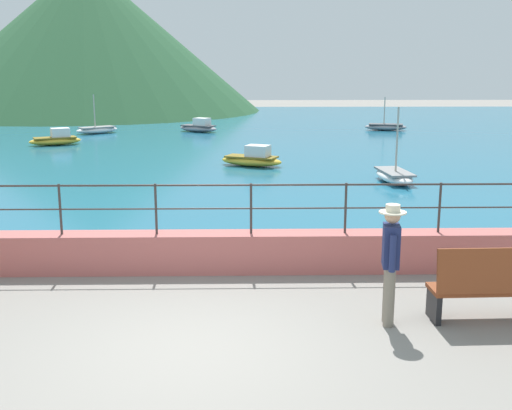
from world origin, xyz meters
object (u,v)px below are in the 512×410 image
person_walking (391,258)px  boat_1 (56,139)px  boat_7 (253,159)px  boat_6 (199,127)px  boat_3 (386,127)px  bench_far (492,285)px  boat_2 (394,176)px  boat_5 (97,130)px

person_walking → boat_1: size_ratio=0.71×
boat_7 → boat_6: bearing=102.9°
person_walking → boat_6: bearing=99.7°
boat_1 → boat_3: 17.64m
boat_1 → boat_3: size_ratio=1.01×
bench_far → boat_6: (-5.95, 26.10, -0.23)m
bench_far → person_walking: bearing=-178.1°
boat_1 → boat_3: bearing=20.8°
boat_1 → boat_6: bearing=42.8°
bench_far → person_walking: person_walking is taller
boat_6 → boat_7: same height
boat_3 → boat_7: (-7.62, -12.61, 0.07)m
person_walking → boat_6: size_ratio=0.72×
person_walking → boat_2: size_ratio=0.74×
boat_1 → boat_2: bearing=-36.1°
bench_far → boat_1: bench_far is taller
boat_2 → boat_5: 19.19m
boat_1 → boat_2: boat_2 is taller
boat_7 → boat_1: bearing=144.4°
boat_1 → boat_7: bearing=-35.6°
bench_far → person_walking: 1.54m
boat_1 → boat_6: same height
boat_1 → boat_5: bearing=81.4°
boat_6 → boat_5: bearing=-172.2°
boat_3 → boat_7: boat_3 is taller
boat_2 → boat_3: bearing=78.4°
boat_5 → person_walking: bearing=-68.9°
person_walking → boat_7: bearing=96.9°
boat_3 → boat_1: bearing=-159.2°
bench_far → boat_2: size_ratio=0.72×
boat_3 → boat_6: 10.39m
boat_2 → boat_5: size_ratio=1.00×
boat_5 → boat_2: bearing=-49.5°
boat_5 → boat_6: (5.37, 0.73, 0.06)m
boat_3 → boat_7: size_ratio=0.99×
boat_1 → boat_3: boat_3 is taller
boat_2 → boat_6: (-7.10, 15.32, 0.06)m
boat_6 → boat_1: bearing=-137.2°
boat_3 → boat_5: 15.80m
boat_2 → boat_7: 5.46m
boat_2 → boat_7: boat_2 is taller
bench_far → boat_2: 10.85m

